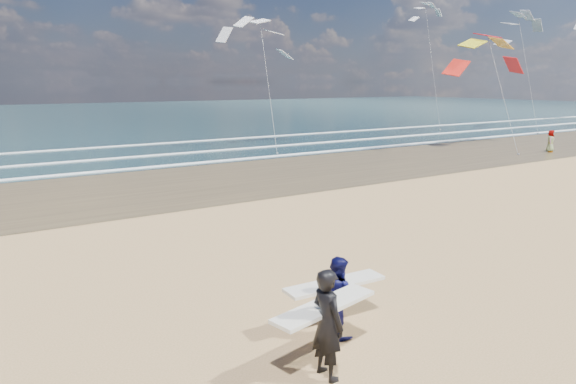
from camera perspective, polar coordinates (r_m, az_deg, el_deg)
wet_sand_strip at (r=35.17m, az=12.65°, el=3.80°), size 220.00×12.00×0.01m
ocean at (r=82.49m, az=-15.12°, el=8.31°), size 220.00×100.00×0.02m
foam_breakers at (r=42.83m, az=3.05°, el=5.58°), size 220.00×11.70×0.05m
surfer_near at (r=8.91m, az=4.36°, el=-14.18°), size 2.26×1.20×1.94m
surfer_far at (r=10.37m, az=5.52°, el=-11.29°), size 2.22×1.07×1.62m
beachgoer_0 at (r=41.29m, az=27.16°, el=5.05°), size 0.91×0.78×1.58m
kite_0 at (r=40.86m, az=22.04°, el=12.86°), size 7.80×4.96×9.75m
kite_1 at (r=38.23m, az=-2.46°, el=13.70°), size 6.22×4.78×10.53m
kite_2 at (r=57.47m, az=24.82°, el=13.63°), size 6.89×4.86×12.84m
kite_5 at (r=58.29m, az=15.68°, el=13.96°), size 4.52×4.60×14.06m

